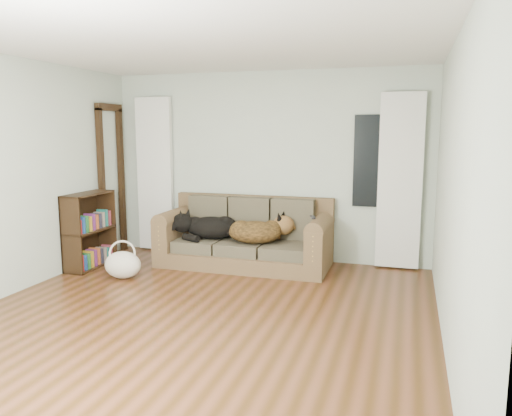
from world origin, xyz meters
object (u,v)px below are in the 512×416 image
(bookshelf, at_px, (90,230))
(dog_black_lab, at_px, (209,229))
(tote_bag, at_px, (123,265))
(dog_shepherd, at_px, (258,232))
(sofa, at_px, (244,233))

(bookshelf, bearing_deg, dog_black_lab, 28.59)
(dog_black_lab, bearing_deg, bookshelf, -158.01)
(tote_bag, distance_m, bookshelf, 0.84)
(dog_shepherd, xyz_separation_m, bookshelf, (-2.15, -0.58, 0.01))
(dog_shepherd, distance_m, bookshelf, 2.23)
(sofa, relative_size, dog_black_lab, 3.16)
(dog_black_lab, xyz_separation_m, dog_shepherd, (0.72, -0.06, 0.01))
(dog_black_lab, relative_size, tote_bag, 1.55)
(dog_black_lab, bearing_deg, dog_shepherd, -6.37)
(bookshelf, bearing_deg, dog_shepherd, 19.69)
(tote_bag, bearing_deg, dog_shepherd, 31.83)
(bookshelf, bearing_deg, sofa, 23.53)
(dog_black_lab, bearing_deg, sofa, 0.95)
(sofa, bearing_deg, bookshelf, -161.15)
(sofa, bearing_deg, tote_bag, -141.39)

